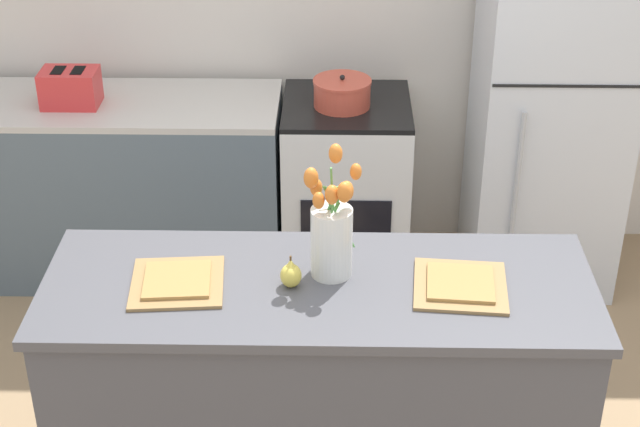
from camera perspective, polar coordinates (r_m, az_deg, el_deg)
kitchen_island at (r=3.46m, az=-0.08°, el=-10.71°), size 1.80×0.66×0.96m
back_counter at (r=4.93m, az=-12.10°, el=1.54°), size 1.68×0.60×0.91m
stove_range at (r=4.80m, az=1.50°, el=1.44°), size 0.60×0.61×0.91m
refrigerator at (r=4.71m, az=13.28°, el=6.23°), size 0.68×0.67×1.82m
flower_vase at (r=3.14m, az=0.68°, el=-1.07°), size 0.18×0.14×0.45m
pear_figurine at (r=3.14m, az=-1.71°, el=-3.56°), size 0.07×0.07×0.11m
plate_setting_left at (r=3.20m, az=-8.31°, el=-3.95°), size 0.32×0.32×0.02m
plate_setting_right at (r=3.18m, az=8.16°, el=-4.13°), size 0.32×0.32×0.02m
toaster at (r=4.70m, az=-14.33°, el=7.11°), size 0.28×0.18×0.17m
cooking_pot at (r=4.55m, az=1.30°, el=7.03°), size 0.27×0.27×0.15m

